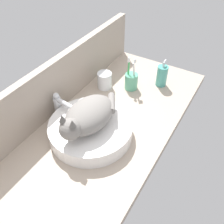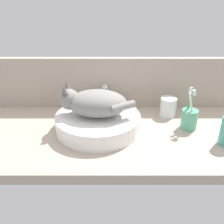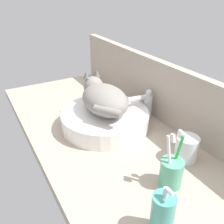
{
  "view_description": "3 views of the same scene",
  "coord_description": "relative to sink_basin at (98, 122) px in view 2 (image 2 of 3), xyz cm",
  "views": [
    {
      "loc": [
        -64.74,
        -44.79,
        83.29
      ],
      "look_at": [
        4.02,
        -3.58,
        9.45
      ],
      "focal_mm": 40.0,
      "sensor_mm": 36.0,
      "label": 1
    },
    {
      "loc": [
        1.24,
        -93.71,
        54.93
      ],
      "look_at": [
        1.37,
        -2.16,
        10.39
      ],
      "focal_mm": 40.0,
      "sensor_mm": 36.0,
      "label": 2
    },
    {
      "loc": [
        75.84,
        -40.72,
        55.55
      ],
      "look_at": [
        -0.98,
        3.08,
        8.33
      ],
      "focal_mm": 40.0,
      "sensor_mm": 36.0,
      "label": 3
    }
  ],
  "objects": [
    {
      "name": "toothbrush_cup",
      "position": [
        39.87,
        0.95,
        1.31
      ],
      "size": [
        6.96,
        6.96,
        18.71
      ],
      "color": "#5BB28E",
      "rests_on": "ground_plane"
    },
    {
      "name": "ground_plane",
      "position": [
        4.86,
        -1.98,
        -5.49
      ],
      "size": [
        135.43,
        57.67,
        4.0
      ],
      "primitive_type": "cube",
      "color": "#B2A08E"
    },
    {
      "name": "cat",
      "position": [
        -1.37,
        -0.0,
        9.25
      ],
      "size": [
        32.19,
        18.33,
        14.0
      ],
      "color": "gray",
      "rests_on": "sink_basin"
    },
    {
      "name": "sink_basin",
      "position": [
        0.0,
        0.0,
        0.0
      ],
      "size": [
        36.69,
        36.69,
        6.98
      ],
      "primitive_type": "cylinder",
      "color": "white",
      "rests_on": "ground_plane"
    },
    {
      "name": "backsplash_panel",
      "position": [
        4.86,
        25.05,
        9.31
      ],
      "size": [
        135.43,
        3.6,
        25.6
      ],
      "primitive_type": "cube",
      "color": "#AD9E8E",
      "rests_on": "ground_plane"
    },
    {
      "name": "faucet",
      "position": [
        2.42,
        19.13,
        3.81
      ],
      "size": [
        4.15,
        11.86,
        13.6
      ],
      "color": "silver",
      "rests_on": "ground_plane"
    },
    {
      "name": "water_glass",
      "position": [
        33.22,
        13.69,
        0.44
      ],
      "size": [
        7.81,
        7.81,
        8.98
      ],
      "color": "white",
      "rests_on": "ground_plane"
    }
  ]
}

